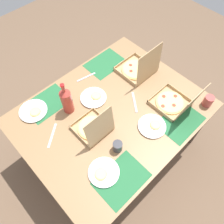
% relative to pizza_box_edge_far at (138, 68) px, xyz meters
% --- Properties ---
extents(ground_plane, '(6.00, 6.00, 0.00)m').
position_rel_pizza_box_edge_far_xyz_m(ground_plane, '(0.48, 0.15, -0.77)').
color(ground_plane, brown).
extents(dining_table, '(1.50, 1.20, 0.72)m').
position_rel_pizza_box_edge_far_xyz_m(dining_table, '(0.48, 0.15, -0.14)').
color(dining_table, '#3F3328').
rests_on(dining_table, ground_plane).
extents(placemat_near_left, '(0.36, 0.26, 0.00)m').
position_rel_pizza_box_edge_far_xyz_m(placemat_near_left, '(0.15, -0.30, -0.05)').
color(placemat_near_left, '#236638').
rests_on(placemat_near_left, dining_table).
extents(placemat_near_right, '(0.36, 0.26, 0.00)m').
position_rel_pizza_box_edge_far_xyz_m(placemat_near_right, '(0.82, -0.30, -0.05)').
color(placemat_near_right, '#236638').
rests_on(placemat_near_right, dining_table).
extents(placemat_far_left, '(0.36, 0.26, 0.00)m').
position_rel_pizza_box_edge_far_xyz_m(placemat_far_left, '(0.15, 0.60, -0.05)').
color(placemat_far_left, '#236638').
rests_on(placemat_far_left, dining_table).
extents(placemat_far_right, '(0.36, 0.26, 0.00)m').
position_rel_pizza_box_edge_far_xyz_m(placemat_far_right, '(0.82, 0.60, -0.05)').
color(placemat_far_right, '#236638').
rests_on(placemat_far_right, dining_table).
extents(pizza_box_edge_far, '(0.30, 0.30, 0.33)m').
position_rel_pizza_box_edge_far_xyz_m(pizza_box_edge_far, '(0.00, 0.00, 0.00)').
color(pizza_box_edge_far, tan).
rests_on(pizza_box_edge_far, dining_table).
extents(pizza_box_corner_left, '(0.28, 0.32, 0.31)m').
position_rel_pizza_box_edge_far_xyz_m(pizza_box_corner_left, '(0.06, 0.46, -0.00)').
color(pizza_box_corner_left, tan).
rests_on(pizza_box_corner_left, dining_table).
extents(pizza_box_center, '(0.25, 0.26, 0.29)m').
position_rel_pizza_box_edge_far_xyz_m(pizza_box_center, '(0.70, 0.18, -0.01)').
color(pizza_box_center, tan).
rests_on(pizza_box_center, dining_table).
extents(plate_near_left, '(0.22, 0.22, 0.03)m').
position_rel_pizza_box_edge_far_xyz_m(plate_near_left, '(0.88, 0.48, -0.04)').
color(plate_near_left, white).
rests_on(plate_near_left, dining_table).
extents(plate_near_right, '(0.23, 0.23, 0.03)m').
position_rel_pizza_box_edge_far_xyz_m(plate_near_right, '(0.50, -0.06, -0.04)').
color(plate_near_right, white).
rests_on(plate_near_right, dining_table).
extents(plate_far_left, '(0.22, 0.22, 0.03)m').
position_rel_pizza_box_edge_far_xyz_m(plate_far_left, '(0.35, 0.47, -0.04)').
color(plate_far_left, white).
rests_on(plate_far_left, dining_table).
extents(plate_middle, '(0.23, 0.23, 0.03)m').
position_rel_pizza_box_edge_far_xyz_m(plate_middle, '(0.95, -0.30, -0.04)').
color(plate_middle, white).
rests_on(plate_middle, dining_table).
extents(soda_bottle, '(0.09, 0.09, 0.32)m').
position_rel_pizza_box_edge_far_xyz_m(soda_bottle, '(0.72, -0.11, 0.08)').
color(soda_bottle, '#B2382D').
rests_on(soda_bottle, dining_table).
extents(cup_clear_left, '(0.08, 0.08, 0.10)m').
position_rel_pizza_box_edge_far_xyz_m(cup_clear_left, '(-0.15, 0.65, -0.00)').
color(cup_clear_left, '#BF4742').
rests_on(cup_clear_left, dining_table).
extents(cup_spare, '(0.07, 0.07, 0.09)m').
position_rel_pizza_box_edge_far_xyz_m(cup_spare, '(0.68, 0.42, -0.01)').
color(cup_spare, '#333338').
rests_on(cup_spare, dining_table).
extents(knife_by_far_left, '(0.14, 0.18, 0.00)m').
position_rel_pizza_box_edge_far_xyz_m(knife_by_far_left, '(0.27, 0.21, -0.05)').
color(knife_by_far_left, '#B7B7BC').
rests_on(knife_by_far_left, dining_table).
extents(knife_by_far_right, '(0.18, 0.14, 0.00)m').
position_rel_pizza_box_edge_far_xyz_m(knife_by_far_right, '(0.97, -0.01, -0.05)').
color(knife_by_far_right, '#B7B7BC').
rests_on(knife_by_far_right, dining_table).
extents(fork_by_near_right, '(0.19, 0.05, 0.00)m').
position_rel_pizza_box_edge_far_xyz_m(fork_by_near_right, '(0.39, -0.29, -0.05)').
color(fork_by_near_right, '#B7B7BC').
rests_on(fork_by_near_right, dining_table).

